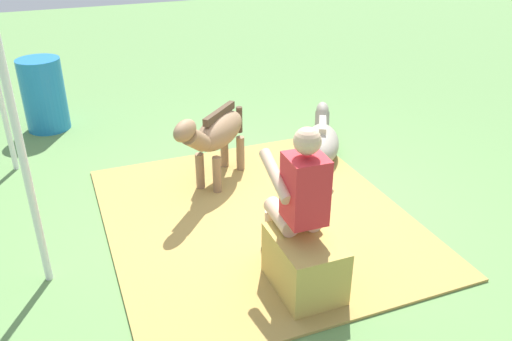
{
  "coord_description": "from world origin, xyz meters",
  "views": [
    {
      "loc": [
        -4.22,
        1.8,
        2.76
      ],
      "look_at": [
        -0.22,
        0.22,
        0.55
      ],
      "focal_mm": 37.36,
      "sensor_mm": 36.0,
      "label": 1
    }
  ],
  "objects_px": {
    "tent_pole_left": "(20,143)",
    "person_seated": "(298,197)",
    "pony_standing": "(216,134)",
    "hay_bale": "(304,264)",
    "pony_lying": "(322,139)",
    "water_barrel": "(44,95)"
  },
  "relations": [
    {
      "from": "tent_pole_left",
      "to": "person_seated",
      "type": "bearing_deg",
      "value": -110.85
    },
    {
      "from": "pony_lying",
      "to": "tent_pole_left",
      "type": "xyz_separation_m",
      "value": [
        -1.29,
        3.16,
        1.02
      ]
    },
    {
      "from": "pony_standing",
      "to": "tent_pole_left",
      "type": "xyz_separation_m",
      "value": [
        -1.04,
        1.77,
        0.63
      ]
    },
    {
      "from": "hay_bale",
      "to": "water_barrel",
      "type": "distance_m",
      "value": 4.56
    },
    {
      "from": "person_seated",
      "to": "pony_standing",
      "type": "bearing_deg",
      "value": 3.08
    },
    {
      "from": "pony_lying",
      "to": "tent_pole_left",
      "type": "relative_size",
      "value": 0.54
    },
    {
      "from": "hay_bale",
      "to": "tent_pole_left",
      "type": "xyz_separation_m",
      "value": [
        0.88,
        1.86,
        0.97
      ]
    },
    {
      "from": "water_barrel",
      "to": "person_seated",
      "type": "bearing_deg",
      "value": -157.09
    },
    {
      "from": "pony_standing",
      "to": "pony_lying",
      "type": "distance_m",
      "value": 1.47
    },
    {
      "from": "person_seated",
      "to": "water_barrel",
      "type": "relative_size",
      "value": 1.44
    },
    {
      "from": "pony_standing",
      "to": "water_barrel",
      "type": "distance_m",
      "value": 2.82
    },
    {
      "from": "pony_standing",
      "to": "hay_bale",
      "type": "bearing_deg",
      "value": -177.29
    },
    {
      "from": "person_seated",
      "to": "tent_pole_left",
      "type": "distance_m",
      "value": 2.05
    },
    {
      "from": "pony_lying",
      "to": "hay_bale",
      "type": "bearing_deg",
      "value": 149.07
    },
    {
      "from": "pony_lying",
      "to": "tent_pole_left",
      "type": "bearing_deg",
      "value": 112.25
    },
    {
      "from": "pony_lying",
      "to": "tent_pole_left",
      "type": "height_order",
      "value": "tent_pole_left"
    },
    {
      "from": "hay_bale",
      "to": "person_seated",
      "type": "bearing_deg",
      "value": -1.3
    },
    {
      "from": "person_seated",
      "to": "tent_pole_left",
      "type": "height_order",
      "value": "tent_pole_left"
    },
    {
      "from": "pony_standing",
      "to": "tent_pole_left",
      "type": "bearing_deg",
      "value": 120.45
    },
    {
      "from": "pony_standing",
      "to": "person_seated",
      "type": "bearing_deg",
      "value": -176.92
    },
    {
      "from": "pony_lying",
      "to": "person_seated",
      "type": "bearing_deg",
      "value": 147.12
    },
    {
      "from": "person_seated",
      "to": "pony_standing",
      "type": "xyz_separation_m",
      "value": [
        1.75,
        0.09,
        -0.17
      ]
    }
  ]
}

